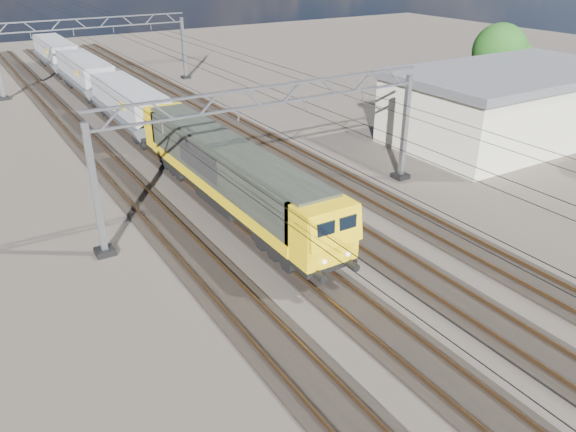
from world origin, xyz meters
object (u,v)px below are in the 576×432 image
industrial_shed (510,104)px  catenary_gantry_far (97,50)px  catenary_gantry_mid (273,145)px  hopper_wagon_third (56,52)px  hopper_wagon_mid (85,73)px  hopper_wagon_lead (129,104)px  locomotive (228,170)px  tree_far (503,53)px

industrial_shed → catenary_gantry_far: bearing=122.9°
catenary_gantry_far → industrial_shed: bearing=-57.1°
catenary_gantry_mid → hopper_wagon_third: bearing=92.4°
catenary_gantry_mid → catenary_gantry_far: 36.00m
catenary_gantry_far → hopper_wagon_mid: size_ratio=1.53×
hopper_wagon_lead → hopper_wagon_third: size_ratio=1.00×
locomotive → hopper_wagon_third: 46.10m
tree_far → hopper_wagon_lead: bearing=163.7°
hopper_wagon_third → industrial_shed: industrial_shed is taller
catenary_gantry_far → catenary_gantry_mid: bearing=-90.0°
catenary_gantry_far → hopper_wagon_mid: bearing=-128.3°
catenary_gantry_mid → hopper_wagon_lead: bearing=95.9°
hopper_wagon_lead → industrial_shed: size_ratio=0.70×
catenary_gantry_far → locomotive: (-2.00, -34.43, -1.58)m
hopper_wagon_mid → catenary_gantry_mid: bearing=-86.6°
catenary_gantry_far → hopper_wagon_third: 11.95m
hopper_wagon_third → hopper_wagon_lead: bearing=-90.0°
hopper_wagon_lead → hopper_wagon_mid: size_ratio=1.00×
locomotive → industrial_shed: size_ratio=1.13×
hopper_wagon_lead → tree_far: 33.77m
catenary_gantry_mid → catenary_gantry_far: size_ratio=1.00×
locomotive → hopper_wagon_third: size_ratio=1.62×
hopper_wagon_third → industrial_shed: bearing=-62.3°
hopper_wagon_third → catenary_gantry_far: bearing=-80.3°
catenary_gantry_far → hopper_wagon_lead: bearing=-96.8°
catenary_gantry_mid → industrial_shed: catenary_gantry_mid is taller
hopper_wagon_third → hopper_wagon_mid: bearing=-90.0°
tree_far → hopper_wagon_mid: bearing=143.8°
hopper_wagon_lead → locomotive: bearing=-90.0°
hopper_wagon_third → tree_far: bearing=-49.5°
hopper_wagon_mid → industrial_shed: industrial_shed is taller
catenary_gantry_mid → hopper_wagon_lead: (-2.00, 19.27, -1.67)m
locomotive → tree_far: bearing=14.3°
locomotive → catenary_gantry_far: bearing=86.7°
hopper_wagon_lead → hopper_wagon_third: 28.40m
catenary_gantry_far → hopper_wagon_lead: catenary_gantry_far is taller
catenary_gantry_far → hopper_wagon_mid: (-2.00, -2.53, -1.67)m
hopper_wagon_mid → hopper_wagon_lead: bearing=-90.0°
catenary_gantry_mid → tree_far: (30.32, 9.79, 0.79)m
catenary_gantry_far → hopper_wagon_third: (-2.00, 11.67, -1.67)m
catenary_gantry_far → hopper_wagon_lead: size_ratio=1.53×
hopper_wagon_mid → hopper_wagon_third: (0.00, 14.20, 0.00)m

